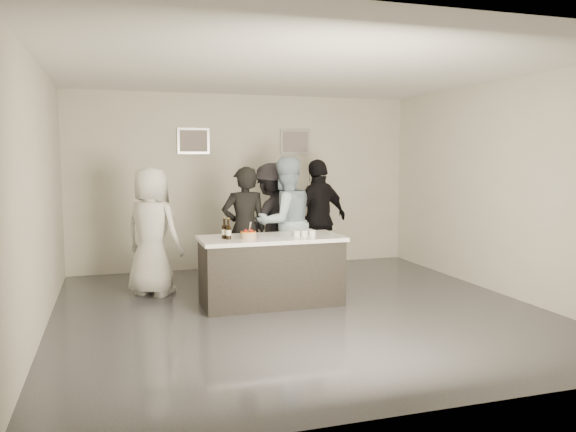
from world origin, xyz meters
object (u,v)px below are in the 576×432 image
object	(u,v)px
cake	(248,236)
person_guest_right	(319,219)
beer_bottle_b	(228,229)
person_guest_back	(273,222)
person_main_black	(245,229)
person_guest_left	(152,231)
bar_counter	(271,270)
person_main_blue	(285,223)
beer_bottle_a	(224,228)

from	to	relation	value
cake	person_guest_right	size ratio (longest dim) A/B	0.11
beer_bottle_b	person_guest_back	size ratio (longest dim) A/B	0.14
person_main_black	person_guest_left	world-z (taller)	person_guest_left
cake	person_guest_back	size ratio (longest dim) A/B	0.11
bar_counter	person_main_blue	world-z (taller)	person_main_blue
cake	beer_bottle_a	world-z (taller)	beer_bottle_a
person_main_black	person_guest_left	xyz separation A→B (m)	(-1.28, 0.18, 0.00)
beer_bottle_a	beer_bottle_b	world-z (taller)	same
beer_bottle_a	person_guest_right	distance (m)	2.20
cake	beer_bottle_a	xyz separation A→B (m)	(-0.29, 0.09, 0.09)
beer_bottle_b	person_guest_left	bearing A→B (deg)	129.27
cake	person_guest_back	distance (m)	1.69
beer_bottle_a	person_guest_back	bearing A→B (deg)	53.64
person_main_black	person_main_blue	bearing A→B (deg)	-175.46
beer_bottle_b	person_main_blue	world-z (taller)	person_main_blue
beer_bottle_a	person_guest_left	world-z (taller)	person_guest_left
beer_bottle_a	person_guest_back	world-z (taller)	person_guest_back
cake	person_main_black	xyz separation A→B (m)	(0.15, 0.89, -0.04)
beer_bottle_a	beer_bottle_b	bearing A→B (deg)	-66.35
beer_bottle_b	person_guest_back	world-z (taller)	person_guest_back
bar_counter	person_guest_right	size ratio (longest dim) A/B	0.98
bar_counter	person_guest_right	bearing A→B (deg)	48.48
person_guest_back	beer_bottle_a	bearing A→B (deg)	24.77
bar_counter	person_main_black	xyz separation A→B (m)	(-0.17, 0.80, 0.45)
person_main_blue	person_guest_back	size ratio (longest dim) A/B	1.05
cake	beer_bottle_b	xyz separation A→B (m)	(-0.25, 0.01, 0.09)
person_guest_right	person_main_black	bearing A→B (deg)	-1.96
person_main_blue	cake	bearing A→B (deg)	37.45
person_main_black	person_guest_right	size ratio (longest dim) A/B	0.95
bar_counter	person_guest_left	bearing A→B (deg)	145.84
person_main_blue	person_guest_right	distance (m)	0.83
beer_bottle_a	person_guest_back	xyz separation A→B (m)	(1.05, 1.42, -0.11)
cake	person_main_blue	distance (m)	1.22
person_guest_left	person_guest_right	xyz separation A→B (m)	(2.60, 0.32, 0.05)
beer_bottle_b	cake	bearing A→B (deg)	-1.57
beer_bottle_b	person_main_black	size ratio (longest dim) A/B	0.14
beer_bottle_b	person_guest_right	world-z (taller)	person_guest_right
beer_bottle_b	person_guest_right	distance (m)	2.22
bar_counter	cake	distance (m)	0.59
cake	person_guest_left	size ratio (longest dim) A/B	0.11
person_guest_left	person_guest_right	bearing A→B (deg)	-131.83
person_guest_right	person_guest_back	distance (m)	0.73
beer_bottle_a	person_main_blue	bearing A→B (deg)	38.50
beer_bottle_b	person_guest_right	size ratio (longest dim) A/B	0.14
person_main_black	person_guest_back	size ratio (longest dim) A/B	0.98
beer_bottle_b	beer_bottle_a	bearing A→B (deg)	113.65
bar_counter	cake	size ratio (longest dim) A/B	9.30
person_main_black	person_guest_back	bearing A→B (deg)	-134.17
bar_counter	person_guest_right	xyz separation A→B (m)	(1.15, 1.30, 0.50)
person_main_blue	person_guest_left	size ratio (longest dim) A/B	1.08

